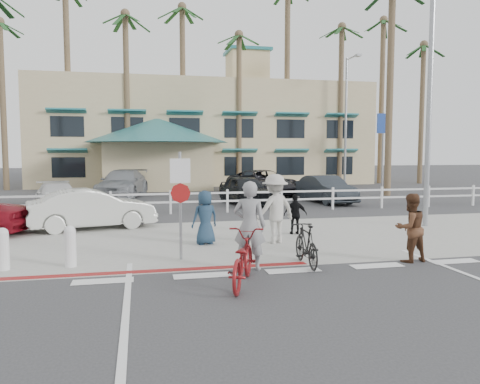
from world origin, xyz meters
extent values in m
plane|color=#333335|center=(0.00, 0.00, 0.00)|extent=(140.00, 140.00, 0.00)
cube|color=#333335|center=(0.00, -2.00, 0.00)|extent=(12.00, 16.00, 0.01)
cube|color=gray|center=(0.00, 4.50, 0.01)|extent=(22.00, 7.00, 0.01)
cube|color=#333335|center=(0.00, 8.50, 0.00)|extent=(40.00, 5.00, 0.01)
cube|color=#333335|center=(0.00, 18.00, 0.00)|extent=(50.00, 16.00, 0.01)
cube|color=maroon|center=(-3.00, 1.20, 0.01)|extent=(7.00, 0.25, 0.02)
imported|color=maroon|center=(-1.33, -0.24, 0.53)|extent=(1.39, 2.13, 1.06)
imported|color=gray|center=(-0.90, 0.94, 0.99)|extent=(0.85, 0.73, 1.97)
imported|color=black|center=(0.44, 1.00, 0.49)|extent=(0.54, 1.65, 0.98)
imported|color=#51301D|center=(2.97, 0.85, 0.81)|extent=(0.86, 0.71, 1.63)
imported|color=#AFABA3|center=(0.49, 3.68, 0.98)|extent=(1.44, 1.13, 1.97)
imported|color=black|center=(1.52, 4.90, 0.63)|extent=(0.78, 0.41, 1.26)
imported|color=#1C3248|center=(-1.47, 3.92, 0.76)|extent=(0.85, 0.67, 1.53)
imported|color=beige|center=(-4.81, 7.33, 0.68)|extent=(4.33, 2.36, 1.35)
imported|color=silver|center=(-6.81, 12.86, 0.62)|extent=(2.72, 4.54, 1.23)
imported|color=black|center=(1.85, 13.35, 0.71)|extent=(2.34, 4.41, 1.43)
imported|color=#242A30|center=(6.01, 13.25, 0.69)|extent=(1.96, 4.32, 1.37)
imported|color=gray|center=(-4.19, 18.40, 0.77)|extent=(3.21, 5.67, 1.55)
imported|color=black|center=(3.85, 17.52, 0.76)|extent=(3.90, 5.92, 1.51)
camera|label=1|loc=(-3.25, -8.95, 2.61)|focal=35.00mm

